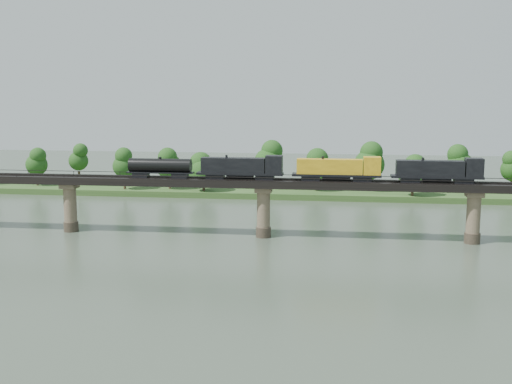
# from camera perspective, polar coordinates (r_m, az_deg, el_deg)

# --- Properties ---
(ground) EXTENTS (400.00, 400.00, 0.00)m
(ground) POSITION_cam_1_polar(r_m,az_deg,el_deg) (98.75, -1.44, -7.91)
(ground) COLOR #374536
(ground) RESTS_ON ground
(far_bank) EXTENTS (300.00, 24.00, 1.60)m
(far_bank) POSITION_cam_1_polar(r_m,az_deg,el_deg) (181.08, 2.76, 0.14)
(far_bank) COLOR #2D4E1F
(far_bank) RESTS_ON ground
(bridge) EXTENTS (236.00, 30.00, 11.50)m
(bridge) POSITION_cam_1_polar(r_m,az_deg,el_deg) (126.35, 0.67, -1.60)
(bridge) COLOR #473A2D
(bridge) RESTS_ON ground
(bridge_superstructure) EXTENTS (220.00, 4.90, 0.75)m
(bridge_superstructure) POSITION_cam_1_polar(r_m,az_deg,el_deg) (125.34, 0.68, 1.25)
(bridge_superstructure) COLOR black
(bridge_superstructure) RESTS_ON bridge
(far_treeline) EXTENTS (289.06, 17.54, 13.60)m
(far_treeline) POSITION_cam_1_polar(r_m,az_deg,el_deg) (176.47, -0.01, 2.55)
(far_treeline) COLOR #382619
(far_treeline) RESTS_ON far_bank
(freight_train) EXTENTS (68.91, 2.68, 4.74)m
(freight_train) POSITION_cam_1_polar(r_m,az_deg,el_deg) (124.39, 4.35, 2.08)
(freight_train) COLOR black
(freight_train) RESTS_ON bridge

